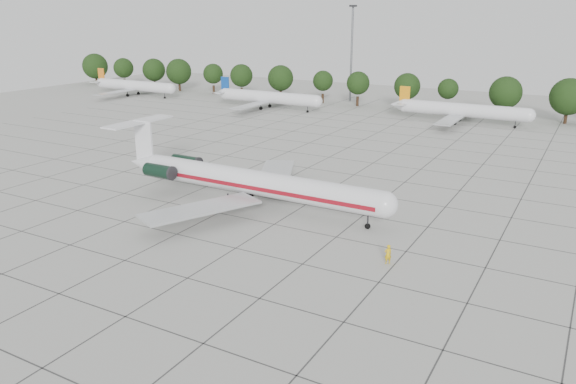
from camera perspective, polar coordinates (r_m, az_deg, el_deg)
name	(u,v)px	position (r m, az deg, el deg)	size (l,w,h in m)	color
ground	(274,224)	(66.05, -1.41, -3.31)	(260.00, 260.00, 0.00)	#A9A9A2
apron_joints	(329,190)	(78.58, 4.18, 0.16)	(170.00, 170.00, 0.02)	#383838
main_airliner	(242,180)	(71.95, -4.66, 1.23)	(40.10, 31.53, 9.40)	silver
ground_crew	(388,254)	(56.62, 10.12, -6.23)	(0.74, 0.48, 2.02)	#E7B60D
bg_airliner_a	(134,86)	(173.92, -15.34, 10.36)	(28.24, 27.20, 7.40)	silver
bg_airliner_b	(268,98)	(144.88, -2.05, 9.57)	(28.24, 27.20, 7.40)	silver
bg_airliner_c	(462,110)	(131.42, 17.24, 7.93)	(28.24, 27.20, 7.40)	silver
tree_line	(407,86)	(145.61, 12.02, 10.46)	(249.86, 8.44, 10.22)	#332114
floodlight_mast	(352,48)	(157.71, 6.49, 14.31)	(1.60, 1.60, 25.45)	slate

